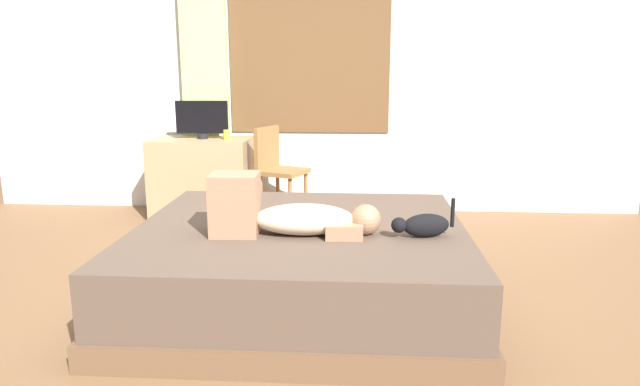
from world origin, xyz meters
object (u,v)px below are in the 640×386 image
Objects in this scene: bed at (301,264)px; cat at (423,225)px; desk at (203,178)px; chair_by_desk at (277,166)px; cup at (227,135)px; person_lying at (286,214)px; tv_monitor at (202,119)px.

cat is at bearing -15.82° from bed.
desk is 1.05× the size of chair_by_desk.
bed is 2.16m from cup.
person_lying is 2.39m from desk.
bed is at bearing 164.18° from cat.
desk is (-1.13, 1.94, 0.13)m from bed.
cup reaches higher than cat.
desk reaches higher than bed.
bed is 0.41m from person_lying.
cat is 0.39× the size of desk.
tv_monitor reaches higher than cat.
person_lying is 10.56× the size of cup.
chair_by_desk is at bearing -5.51° from cup.
desk is at bearing 120.12° from bed.
person_lying is 2.39m from tv_monitor.
chair_by_desk is (0.46, -0.04, -0.28)m from cup.
bed is at bearing -65.34° from cup.
cat is 2.32m from chair_by_desk.
person_lying is 2.67× the size of cat.
tv_monitor is at bearing 130.00° from cat.
bed is 2.18× the size of desk.
cat is at bearing -50.00° from tv_monitor.
tv_monitor is (0.02, 0.00, 0.55)m from desk.
bed is at bearing -77.59° from chair_by_desk.
chair_by_desk is (0.72, -0.09, 0.14)m from desk.
person_lying reaches higher than cat.
cat is at bearing -0.81° from person_lying.
cup reaches higher than person_lying.
cup is at bearing -10.34° from desk.
chair_by_desk is (-1.10, 2.05, -0.04)m from cat.
bed is 1.92m from chair_by_desk.
cup reaches higher than desk.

